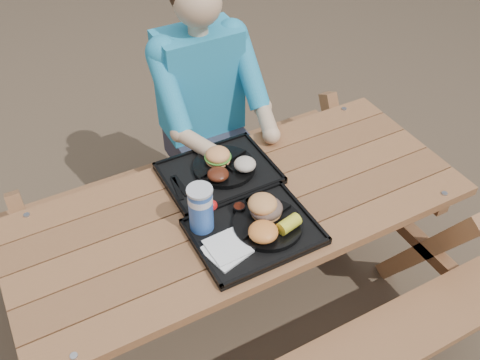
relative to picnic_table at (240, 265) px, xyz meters
name	(u,v)px	position (x,y,z in m)	size (l,w,h in m)	color
ground	(240,314)	(0.00, 0.00, -0.38)	(60.00, 60.00, 0.00)	#999999
picnic_table	(240,265)	(0.00, 0.00, 0.00)	(1.80, 1.49, 0.75)	#999999
tray_near	(254,232)	(-0.03, -0.16, 0.39)	(0.45, 0.35, 0.02)	black
tray_far	(219,174)	(0.00, 0.19, 0.39)	(0.45, 0.35, 0.02)	black
plate_near	(268,224)	(0.03, -0.17, 0.41)	(0.26, 0.26, 0.02)	black
plate_far	(224,167)	(0.03, 0.20, 0.41)	(0.26, 0.26, 0.02)	black
napkin_stack	(226,250)	(-0.16, -0.20, 0.40)	(0.14, 0.14, 0.02)	white
soda_cup	(201,210)	(-0.19, -0.05, 0.49)	(0.09, 0.09, 0.18)	#1545A2
condiment_bbq	(239,209)	(-0.03, -0.05, 0.41)	(0.05, 0.05, 0.03)	black
condiment_mustard	(250,203)	(0.02, -0.04, 0.41)	(0.04, 0.04, 0.03)	yellow
sandwich	(266,202)	(0.05, -0.12, 0.48)	(0.12, 0.12, 0.12)	#E2924F
mac_cheese	(263,232)	(-0.02, -0.22, 0.44)	(0.11, 0.11, 0.05)	#EF923F
corn_cob	(289,224)	(0.08, -0.23, 0.44)	(0.09, 0.09, 0.05)	yellow
cutlery_far	(180,185)	(-0.17, 0.19, 0.40)	(0.02, 0.14, 0.01)	black
burger	(218,152)	(0.02, 0.24, 0.46)	(0.10, 0.10, 0.09)	#F29855
baked_beans	(218,174)	(-0.02, 0.14, 0.43)	(0.09, 0.09, 0.04)	#531F10
potato_salad	(245,164)	(0.10, 0.14, 0.44)	(0.09, 0.09, 0.05)	beige
diner	(203,123)	(0.17, 0.70, 0.27)	(0.48, 0.84, 1.28)	teal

